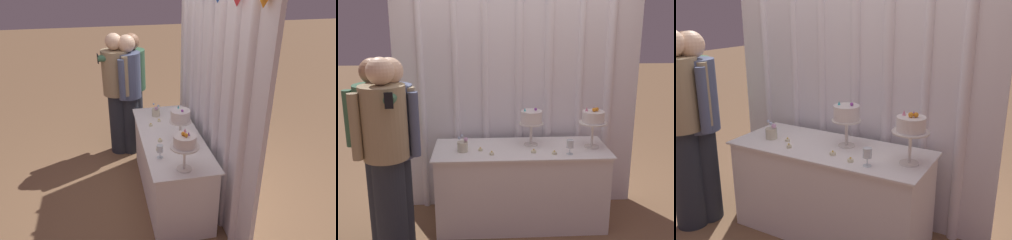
{
  "view_description": "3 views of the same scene",
  "coord_description": "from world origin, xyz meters",
  "views": [
    {
      "loc": [
        3.24,
        -0.61,
        2.55
      ],
      "look_at": [
        -0.16,
        0.11,
        0.91
      ],
      "focal_mm": 35.77,
      "sensor_mm": 36.0,
      "label": 1
    },
    {
      "loc": [
        -0.37,
        -3.62,
        2.09
      ],
      "look_at": [
        -0.14,
        0.15,
        1.06
      ],
      "focal_mm": 43.81,
      "sensor_mm": 36.0,
      "label": 2
    },
    {
      "loc": [
        1.53,
        -2.43,
        1.9
      ],
      "look_at": [
        0.1,
        0.15,
        1.02
      ],
      "focal_mm": 41.04,
      "sensor_mm": 36.0,
      "label": 3
    }
  ],
  "objects": [
    {
      "name": "cake_display_nearright",
      "position": [
        0.68,
        0.08,
        1.07
      ],
      "size": [
        0.27,
        0.27,
        0.4
      ],
      "color": "silver",
      "rests_on": "cake_table"
    },
    {
      "name": "tealight_far_right",
      "position": [
        0.29,
        -0.09,
        0.8
      ],
      "size": [
        0.05,
        0.05,
        0.04
      ],
      "color": "beige",
      "rests_on": "cake_table"
    },
    {
      "name": "flower_vase",
      "position": [
        -0.56,
        0.03,
        0.84
      ],
      "size": [
        0.1,
        0.1,
        0.18
      ],
      "color": "beige",
      "rests_on": "cake_table"
    },
    {
      "name": "tealight_near_left",
      "position": [
        -0.29,
        -0.08,
        0.8
      ],
      "size": [
        0.04,
        0.04,
        0.04
      ],
      "color": "beige",
      "rests_on": "cake_table"
    },
    {
      "name": "ground_plane",
      "position": [
        0.0,
        0.0,
        0.0
      ],
      "size": [
        24.0,
        24.0,
        0.0
      ],
      "primitive_type": "plane",
      "color": "#846042"
    },
    {
      "name": "guest_girl_blue_dress",
      "position": [
        -1.28,
        -0.17,
        0.93
      ],
      "size": [
        0.52,
        0.67,
        1.7
      ],
      "color": "#282D38",
      "rests_on": "ground_plane"
    },
    {
      "name": "tealight_far_left",
      "position": [
        -0.39,
        0.04,
        0.8
      ],
      "size": [
        0.04,
        0.04,
        0.04
      ],
      "color": "beige",
      "rests_on": "cake_table"
    },
    {
      "name": "guest_man_pink_jacket",
      "position": [
        -1.12,
        -0.25,
        0.93
      ],
      "size": [
        0.47,
        0.47,
        1.71
      ],
      "color": "#282D38",
      "rests_on": "ground_plane"
    },
    {
      "name": "tealight_near_right",
      "position": [
        0.1,
        -0.04,
        0.8
      ],
      "size": [
        0.05,
        0.05,
        0.04
      ],
      "color": "beige",
      "rests_on": "cake_table"
    },
    {
      "name": "draped_curtain",
      "position": [
        0.03,
        0.53,
        1.37
      ],
      "size": [
        2.52,
        0.16,
        2.62
      ],
      "color": "white",
      "rests_on": "ground_plane"
    },
    {
      "name": "cake_display_nearleft",
      "position": [
        0.1,
        0.19,
        1.05
      ],
      "size": [
        0.24,
        0.24,
        0.38
      ],
      "color": "silver",
      "rests_on": "cake_table"
    },
    {
      "name": "cake_table",
      "position": [
        0.0,
        0.1,
        0.39
      ],
      "size": [
        1.67,
        0.67,
        0.79
      ],
      "color": "white",
      "rests_on": "ground_plane"
    },
    {
      "name": "wine_glass",
      "position": [
        0.43,
        -0.1,
        0.88
      ],
      "size": [
        0.06,
        0.06,
        0.14
      ],
      "color": "silver",
      "rests_on": "cake_table"
    },
    {
      "name": "guest_man_dark_suit",
      "position": [
        -1.16,
        -0.41,
        0.94
      ],
      "size": [
        0.5,
        0.5,
        1.73
      ],
      "color": "#282D38",
      "rests_on": "ground_plane"
    }
  ]
}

